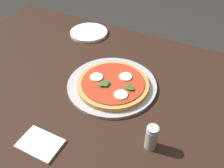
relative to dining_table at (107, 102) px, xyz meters
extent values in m
cube|color=black|center=(0.00, 0.00, 0.07)|extent=(1.57, 0.89, 0.04)
cube|color=black|center=(0.70, -0.37, -0.29)|extent=(0.07, 0.07, 0.67)
cylinder|color=#B2B2B7|center=(-0.02, -0.01, 0.09)|extent=(0.35, 0.35, 0.01)
cylinder|color=tan|center=(-0.03, 0.00, 0.11)|extent=(0.27, 0.27, 0.02)
cylinder|color=#B7381E|center=(-0.03, 0.00, 0.12)|extent=(0.24, 0.24, 0.00)
cylinder|color=#F4EACC|center=(0.04, 0.01, 0.12)|extent=(0.05, 0.05, 0.00)
cylinder|color=#F4EACC|center=(-0.09, 0.05, 0.12)|extent=(0.05, 0.05, 0.00)
cylinder|color=#F4EACC|center=(-0.06, -0.05, 0.12)|extent=(0.05, 0.05, 0.00)
ellipsoid|color=#286B2D|center=(-0.01, 0.03, 0.13)|extent=(0.04, 0.05, 0.00)
ellipsoid|color=#286B2D|center=(-0.10, 0.01, 0.13)|extent=(0.04, 0.03, 0.00)
ellipsoid|color=#286B2D|center=(-0.02, 0.03, 0.13)|extent=(0.02, 0.04, 0.00)
cylinder|color=white|center=(0.27, -0.31, 0.09)|extent=(0.19, 0.19, 0.01)
cube|color=white|center=(0.05, 0.33, 0.09)|extent=(0.13, 0.09, 0.01)
cylinder|color=#B2B7AD|center=(-0.25, 0.18, 0.12)|extent=(0.04, 0.04, 0.08)
cylinder|color=silver|center=(-0.25, 0.18, 0.17)|extent=(0.04, 0.04, 0.01)
camera|label=1|loc=(-0.35, 0.62, 0.73)|focal=39.45mm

